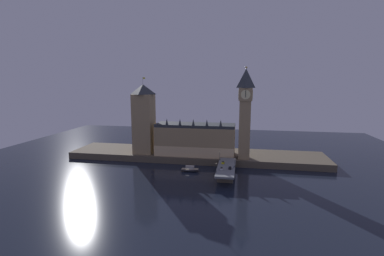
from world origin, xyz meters
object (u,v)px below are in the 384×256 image
(boat_upstream, at_px, (190,170))
(street_lamp_mid, at_px, (235,162))
(car_southbound_lead, at_px, (230,168))
(clock_tower, at_px, (245,111))
(car_northbound_trail, at_px, (222,169))
(street_lamp_near, at_px, (216,166))
(street_lamp_far, at_px, (220,155))
(car_northbound_lead, at_px, (223,163))
(pedestrian_mid_walk, at_px, (234,167))
(victoria_tower, at_px, (144,119))
(pedestrian_far_rail, at_px, (220,159))

(boat_upstream, bearing_deg, street_lamp_mid, -10.36)
(car_southbound_lead, xyz_separation_m, boat_upstream, (-30.09, 11.37, -6.50))
(clock_tower, relative_size, car_northbound_trail, 15.26)
(car_southbound_lead, distance_m, street_lamp_near, 13.21)
(street_lamp_far, distance_m, boat_upstream, 25.30)
(clock_tower, bearing_deg, car_northbound_lead, -121.62)
(pedestrian_mid_walk, height_order, street_lamp_mid, street_lamp_mid)
(pedestrian_mid_walk, bearing_deg, car_southbound_lead, -149.82)
(car_northbound_lead, relative_size, car_southbound_lead, 0.96)
(car_southbound_lead, xyz_separation_m, pedestrian_mid_walk, (2.74, 1.59, 0.25))
(car_northbound_lead, height_order, street_lamp_near, street_lamp_near)
(car_southbound_lead, relative_size, boat_upstream, 0.29)
(car_northbound_trail, relative_size, pedestrian_mid_walk, 2.71)
(car_northbound_lead, relative_size, street_lamp_mid, 0.67)
(car_northbound_lead, distance_m, car_northbound_trail, 14.75)
(clock_tower, distance_m, street_lamp_far, 40.38)
(clock_tower, height_order, street_lamp_mid, clock_tower)
(clock_tower, distance_m, pedestrian_mid_walk, 50.18)
(car_northbound_trail, height_order, pedestrian_mid_walk, pedestrian_mid_walk)
(car_southbound_lead, xyz_separation_m, street_lamp_far, (-8.61, 20.01, 3.71))
(street_lamp_mid, relative_size, street_lamp_far, 0.87)
(car_southbound_lead, bearing_deg, victoria_tower, 152.22)
(clock_tower, xyz_separation_m, car_southbound_lead, (-9.53, -36.20, -35.94))
(pedestrian_mid_walk, bearing_deg, boat_upstream, 163.41)
(pedestrian_mid_walk, distance_m, boat_upstream, 34.91)
(car_northbound_lead, bearing_deg, pedestrian_mid_walk, -51.29)
(car_northbound_lead, height_order, pedestrian_mid_walk, pedestrian_mid_walk)
(clock_tower, relative_size, victoria_tower, 1.12)
(car_northbound_trail, relative_size, street_lamp_far, 0.68)
(clock_tower, bearing_deg, street_lamp_near, -111.68)
(car_northbound_trail, height_order, street_lamp_near, street_lamp_near)
(street_lamp_mid, bearing_deg, car_northbound_lead, 142.77)
(street_lamp_mid, bearing_deg, car_southbound_lead, -120.65)
(car_northbound_lead, height_order, street_lamp_mid, street_lamp_mid)
(boat_upstream, bearing_deg, clock_tower, 32.08)
(clock_tower, relative_size, car_northbound_lead, 17.80)
(car_northbound_lead, distance_m, street_lamp_far, 9.50)
(clock_tower, height_order, car_southbound_lead, clock_tower)
(clock_tower, bearing_deg, street_lamp_far, -138.25)
(clock_tower, xyz_separation_m, pedestrian_mid_walk, (-6.79, -34.61, -35.69))
(street_lamp_far, bearing_deg, car_northbound_trail, -82.21)
(car_northbound_trail, bearing_deg, clock_tower, 69.02)
(street_lamp_far, height_order, boat_upstream, street_lamp_far)
(clock_tower, bearing_deg, street_lamp_mid, -101.68)
(car_southbound_lead, distance_m, boat_upstream, 32.81)
(car_northbound_lead, bearing_deg, street_lamp_near, -98.39)
(car_northbound_trail, bearing_deg, street_lamp_far, 97.79)
(car_northbound_lead, height_order, boat_upstream, car_northbound_lead)
(pedestrian_far_rail, height_order, boat_upstream, pedestrian_far_rail)
(victoria_tower, distance_m, car_southbound_lead, 89.87)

